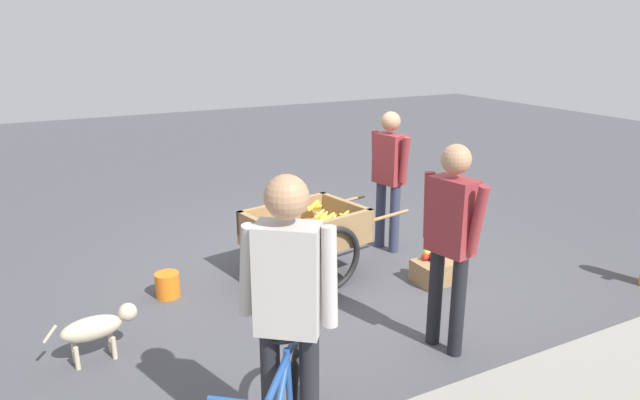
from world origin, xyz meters
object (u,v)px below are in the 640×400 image
at_px(dog, 97,327).
at_px(bystander_person, 451,231).
at_px(plastic_bucket, 168,285).
at_px(apple_crate, 436,270).
at_px(vendor_person, 389,169).
at_px(fruit_cart, 307,234).
at_px(cyclist_person, 288,299).

distance_m(dog, bystander_person, 2.73).
bearing_deg(plastic_bucket, bystander_person, 131.98).
bearing_deg(apple_crate, vendor_person, -93.56).
bearing_deg(plastic_bucket, fruit_cart, 172.95).
bearing_deg(fruit_cart, apple_crate, 145.23).
bearing_deg(bystander_person, plastic_bucket, -48.02).
bearing_deg(vendor_person, dog, 15.26).
bearing_deg(dog, vendor_person, -164.74).
height_order(cyclist_person, bystander_person, cyclist_person).
relative_size(fruit_cart, dog, 2.62).
bearing_deg(plastic_bucket, cyclist_person, 93.12).
xyz_separation_m(plastic_bucket, bystander_person, (-1.71, 1.90, 0.86)).
distance_m(dog, plastic_bucket, 1.09).
distance_m(fruit_cart, bystander_person, 1.84).
xyz_separation_m(cyclist_person, dog, (0.84, -1.64, -0.77)).
relative_size(cyclist_person, plastic_bucket, 7.38).
bearing_deg(fruit_cart, cyclist_person, 61.58).
height_order(vendor_person, apple_crate, vendor_person).
distance_m(vendor_person, plastic_bucket, 2.62).
relative_size(fruit_cart, bystander_person, 1.08).
xyz_separation_m(fruit_cart, cyclist_person, (1.24, 2.28, 0.60)).
distance_m(vendor_person, apple_crate, 1.25).
relative_size(plastic_bucket, apple_crate, 0.53).
height_order(plastic_bucket, bystander_person, bystander_person).
distance_m(apple_crate, bystander_person, 1.49).
bearing_deg(dog, bystander_person, 155.81).
relative_size(fruit_cart, plastic_bucket, 7.57).
height_order(vendor_person, bystander_person, bystander_person).
bearing_deg(cyclist_person, plastic_bucket, -86.88).
distance_m(fruit_cart, dog, 2.18).
bearing_deg(dog, cyclist_person, 117.01).
relative_size(fruit_cart, cyclist_person, 1.03).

